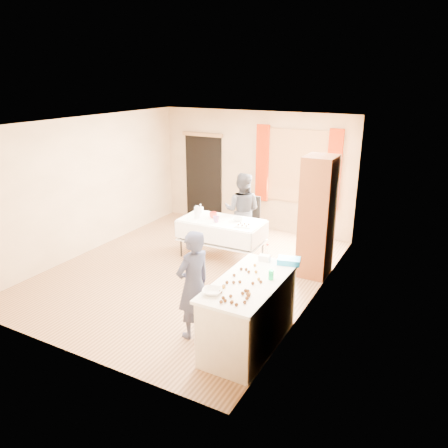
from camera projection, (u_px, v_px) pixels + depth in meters
The scene contains 29 objects.
floor at pixel (189, 271), 7.80m from camera, with size 4.50×5.50×0.02m, color #9E7047.
ceiling at pixel (185, 122), 6.95m from camera, with size 4.50×5.50×0.02m, color white.
wall_back at pixel (255, 171), 9.67m from camera, with size 4.50×0.02×2.60m, color tan.
wall_front at pixel (58, 258), 5.07m from camera, with size 4.50×0.02×2.60m, color tan.
wall_left at pixel (88, 185), 8.38m from camera, with size 0.02×5.50×2.60m, color tan.
wall_right at pixel (317, 221), 6.36m from camera, with size 0.02×5.50×2.60m, color tan.
window_frame at pixel (297, 166), 9.13m from camera, with size 1.32×0.06×1.52m, color olive.
window_pane at pixel (297, 166), 9.11m from camera, with size 1.20×0.02×1.40m, color white.
curtain_left at pixel (262, 163), 9.43m from camera, with size 0.28×0.06×1.65m, color #A01F00.
curtain_right at pixel (334, 170), 8.73m from camera, with size 0.28×0.06×1.65m, color #A01F00.
doorway at pixel (204, 178), 10.33m from camera, with size 0.95×0.04×2.00m, color black.
door_lintel at pixel (202, 135), 9.97m from camera, with size 1.05×0.06×0.08m, color olive.
cabinet at pixel (317, 217), 7.36m from camera, with size 0.50×0.60×2.08m, color brown.
counter at pixel (249, 313), 5.54m from camera, with size 0.75×1.58×0.91m.
party_table at pixel (222, 235), 8.24m from camera, with size 1.59×0.85×0.75m.
chair at pixel (248, 227), 9.16m from camera, with size 0.40×0.40×0.93m.
girl at pixel (193, 285), 5.65m from camera, with size 0.50×0.62×1.48m, color #242741.
woman at pixel (242, 210), 8.67m from camera, with size 0.84×0.71×1.52m, color black.
soda_can at pixel (271, 275), 5.40m from camera, with size 0.07×0.07×0.12m, color #0C974B.
mixing_bowl at pixel (212, 291), 5.06m from camera, with size 0.29×0.29×0.06m, color white.
foam_block at pixel (265, 258), 5.95m from camera, with size 0.15×0.10×0.08m, color white.
blue_basket at pixel (289, 261), 5.86m from camera, with size 0.30×0.20×0.08m, color #1A90D6.
pitcher at pixel (197, 213), 8.19m from camera, with size 0.11×0.11×0.22m, color silver.
cup_red at pixel (213, 215), 8.23m from camera, with size 0.15×0.15×0.11m, color red.
cup_rainbow at pixel (216, 219), 8.00m from camera, with size 0.12×0.12×0.11m, color red.
small_bowl at pixel (238, 219), 8.07m from camera, with size 0.19×0.19×0.06m, color white.
pastry_tray at pixel (243, 226), 7.79m from camera, with size 0.28×0.20×0.02m, color white.
bottle at pixel (201, 209), 8.53m from camera, with size 0.08×0.09×0.18m, color white.
cake_balls at pixel (240, 287), 5.17m from camera, with size 0.46×1.12×0.04m.
Camera 1 is at (3.92, -5.96, 3.32)m, focal length 35.00 mm.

